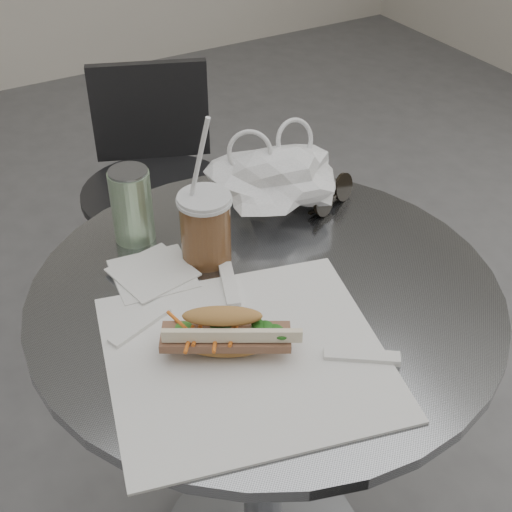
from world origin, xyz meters
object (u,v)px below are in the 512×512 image
chair_far (161,226)px  drink_can (132,205)px  iced_coffee (205,227)px  cafe_table (264,405)px  sunglasses (332,196)px  banh_mi (225,333)px

chair_far → drink_can: drink_can is taller
chair_far → iced_coffee: iced_coffee is taller
cafe_table → drink_can: size_ratio=5.62×
sunglasses → cafe_table: bearing=-169.3°
banh_mi → drink_can: bearing=120.2°
iced_coffee → sunglasses: bearing=6.1°
banh_mi → drink_can: (-0.00, 0.34, 0.03)m
cafe_table → drink_can: 0.44m
banh_mi → iced_coffee: size_ratio=0.89×
sunglasses → drink_can: (-0.36, 0.09, 0.05)m
sunglasses → banh_mi: bearing=-167.4°
banh_mi → iced_coffee: 0.23m
cafe_table → iced_coffee: iced_coffee is taller
chair_far → banh_mi: 1.04m
iced_coffee → cafe_table: bearing=-70.4°
chair_far → banh_mi: bearing=95.1°
iced_coffee → sunglasses: iced_coffee is taller
sunglasses → chair_far: bearing=76.3°
cafe_table → sunglasses: size_ratio=6.33×
cafe_table → iced_coffee: 0.36m
iced_coffee → drink_can: bearing=125.3°
banh_mi → sunglasses: (0.36, 0.25, -0.02)m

